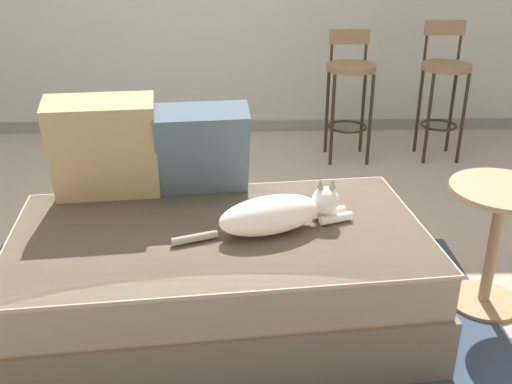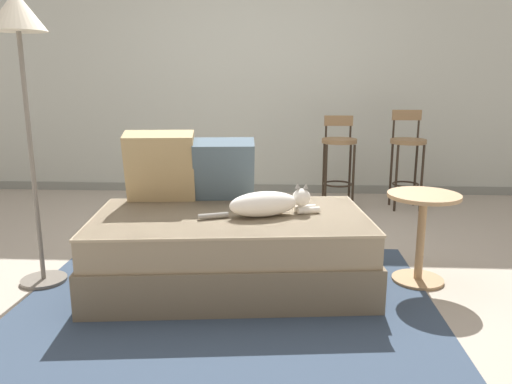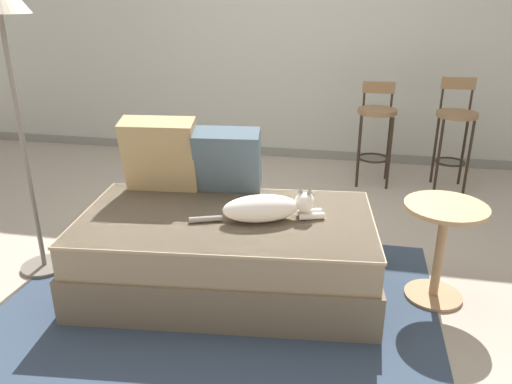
# 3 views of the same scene
# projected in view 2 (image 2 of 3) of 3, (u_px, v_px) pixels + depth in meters

# --- Properties ---
(ground_plane) EXTENTS (16.00, 16.00, 0.00)m
(ground_plane) POSITION_uv_depth(u_px,v_px,m) (237.00, 262.00, 3.51)
(ground_plane) COLOR #A89E8E
(ground_plane) RESTS_ON ground
(wall_back_panel) EXTENTS (8.00, 0.10, 2.60)m
(wall_back_panel) POSITION_uv_depth(u_px,v_px,m) (255.00, 74.00, 5.40)
(wall_back_panel) COLOR #B7BCB2
(wall_back_panel) RESTS_ON ground
(wall_baseboard_trim) EXTENTS (8.00, 0.02, 0.09)m
(wall_baseboard_trim) POSITION_uv_depth(u_px,v_px,m) (255.00, 188.00, 5.63)
(wall_baseboard_trim) COLOR gray
(wall_baseboard_trim) RESTS_ON ground
(area_rug) EXTENTS (2.37, 2.02, 0.01)m
(area_rug) POSITION_uv_depth(u_px,v_px,m) (226.00, 305.00, 2.82)
(area_rug) COLOR #334256
(area_rug) RESTS_ON ground
(couch) EXTENTS (1.76, 1.09, 0.45)m
(couch) POSITION_uv_depth(u_px,v_px,m) (231.00, 250.00, 3.06)
(couch) COLOR #766750
(couch) RESTS_ON ground
(throw_pillow_corner) EXTENTS (0.47, 0.30, 0.47)m
(throw_pillow_corner) POSITION_uv_depth(u_px,v_px,m) (161.00, 166.00, 3.29)
(throw_pillow_corner) COLOR tan
(throw_pillow_corner) RESTS_ON couch
(throw_pillow_middle) EXTENTS (0.42, 0.30, 0.43)m
(throw_pillow_middle) POSITION_uv_depth(u_px,v_px,m) (224.00, 169.00, 3.32)
(throw_pillow_middle) COLOR #4C6070
(throw_pillow_middle) RESTS_ON couch
(cat) EXTENTS (0.73, 0.32, 0.19)m
(cat) POSITION_uv_depth(u_px,v_px,m) (268.00, 203.00, 2.98)
(cat) COLOR white
(cat) RESTS_ON couch
(bar_stool_near_window) EXTENTS (0.34, 0.34, 0.90)m
(bar_stool_near_window) POSITION_uv_depth(u_px,v_px,m) (339.00, 152.00, 4.87)
(bar_stool_near_window) COLOR #2D2319
(bar_stool_near_window) RESTS_ON ground
(bar_stool_by_doorway) EXTENTS (0.34, 0.34, 0.96)m
(bar_stool_by_doorway) POSITION_uv_depth(u_px,v_px,m) (407.00, 151.00, 4.83)
(bar_stool_by_doorway) COLOR #2D2319
(bar_stool_by_doorway) RESTS_ON ground
(side_table) EXTENTS (0.44, 0.44, 0.57)m
(side_table) POSITION_uv_depth(u_px,v_px,m) (422.00, 225.00, 3.09)
(side_table) COLOR tan
(side_table) RESTS_ON ground
(floor_lamp) EXTENTS (0.32, 0.32, 1.74)m
(floor_lamp) POSITION_uv_depth(u_px,v_px,m) (20.00, 40.00, 2.83)
(floor_lamp) COLOR slate
(floor_lamp) RESTS_ON ground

